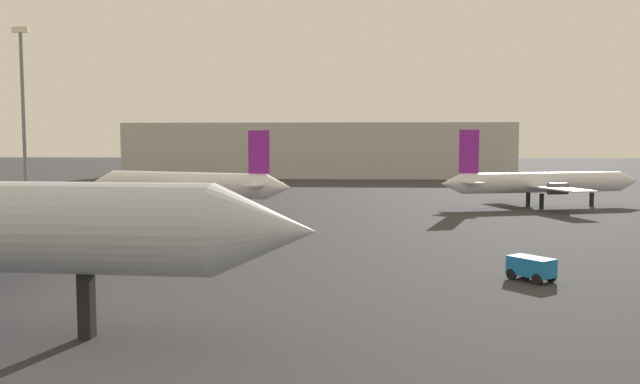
{
  "coord_description": "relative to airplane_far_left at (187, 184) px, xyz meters",
  "views": [
    {
      "loc": [
        3.69,
        -7.91,
        7.58
      ],
      "look_at": [
        0.21,
        51.39,
        2.94
      ],
      "focal_mm": 36.05,
      "sensor_mm": 36.0,
      "label": 1
    }
  ],
  "objects": [
    {
      "name": "baggage_cart",
      "position": [
        28.74,
        -36.17,
        -2.04
      ],
      "size": [
        2.51,
        2.69,
        1.3
      ],
      "rotation": [
        0.0,
        0.0,
        5.39
      ],
      "color": "#1972BF",
      "rests_on": "ground_plane"
    },
    {
      "name": "airplane_far_left",
      "position": [
        0.0,
        0.0,
        0.0
      ],
      "size": [
        25.92,
        19.64,
        8.82
      ],
      "rotation": [
        0.0,
        0.0,
        2.79
      ],
      "color": "white",
      "rests_on": "ground_plane"
    },
    {
      "name": "light_mast_left",
      "position": [
        -28.79,
        18.66,
        10.47
      ],
      "size": [
        2.4,
        0.5,
        23.94
      ],
      "color": "slate",
      "rests_on": "ground_plane"
    },
    {
      "name": "terminal_building",
      "position": [
        10.77,
        68.12,
        2.96
      ],
      "size": [
        81.07,
        18.48,
        11.52
      ],
      "primitive_type": "cube",
      "color": "#B7B7B2",
      "rests_on": "ground_plane"
    },
    {
      "name": "airplane_far_right",
      "position": [
        40.53,
        4.41,
        0.1
      ],
      "size": [
        25.08,
        19.19,
        8.96
      ],
      "rotation": [
        0.0,
        0.0,
        0.27
      ],
      "color": "silver",
      "rests_on": "ground_plane"
    }
  ]
}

